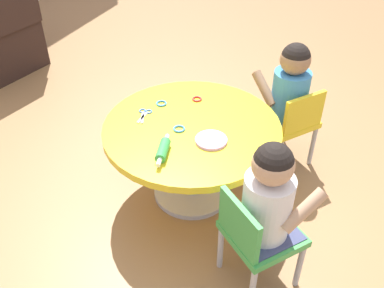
{
  "coord_description": "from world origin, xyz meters",
  "views": [
    {
      "loc": [
        -1.67,
        -0.74,
        1.78
      ],
      "look_at": [
        0.0,
        0.0,
        0.36
      ],
      "focal_mm": 40.5,
      "sensor_mm": 36.0,
      "label": 1
    }
  ],
  "objects_px": {
    "rolling_pin": "(163,150)",
    "seated_child_right": "(291,85)",
    "craft_table": "(192,142)",
    "craft_scissors": "(144,114)",
    "child_chair_left": "(256,235)",
    "seated_child_left": "(269,195)",
    "child_chair_right": "(290,122)"
  },
  "relations": [
    {
      "from": "craft_table",
      "to": "seated_child_right",
      "type": "distance_m",
      "value": 0.67
    },
    {
      "from": "rolling_pin",
      "to": "craft_scissors",
      "type": "height_order",
      "value": "rolling_pin"
    },
    {
      "from": "craft_table",
      "to": "rolling_pin",
      "type": "relative_size",
      "value": 4.09
    },
    {
      "from": "child_chair_left",
      "to": "craft_table",
      "type": "bearing_deg",
      "value": 49.54
    },
    {
      "from": "seated_child_right",
      "to": "rolling_pin",
      "type": "relative_size",
      "value": 2.24
    },
    {
      "from": "seated_child_left",
      "to": "craft_scissors",
      "type": "bearing_deg",
      "value": 64.31
    },
    {
      "from": "craft_table",
      "to": "seated_child_left",
      "type": "distance_m",
      "value": 0.67
    },
    {
      "from": "craft_scissors",
      "to": "rolling_pin",
      "type": "bearing_deg",
      "value": -136.82
    },
    {
      "from": "craft_table",
      "to": "seated_child_left",
      "type": "bearing_deg",
      "value": -126.93
    },
    {
      "from": "child_chair_left",
      "to": "seated_child_right",
      "type": "height_order",
      "value": "seated_child_right"
    },
    {
      "from": "craft_table",
      "to": "craft_scissors",
      "type": "height_order",
      "value": "craft_scissors"
    },
    {
      "from": "craft_table",
      "to": "child_chair_left",
      "type": "distance_m",
      "value": 0.65
    },
    {
      "from": "seated_child_right",
      "to": "child_chair_left",
      "type": "bearing_deg",
      "value": -173.5
    },
    {
      "from": "child_chair_right",
      "to": "seated_child_right",
      "type": "height_order",
      "value": "seated_child_right"
    },
    {
      "from": "rolling_pin",
      "to": "seated_child_right",
      "type": "bearing_deg",
      "value": -27.98
    },
    {
      "from": "seated_child_right",
      "to": "craft_scissors",
      "type": "bearing_deg",
      "value": 128.35
    },
    {
      "from": "seated_child_left",
      "to": "craft_table",
      "type": "bearing_deg",
      "value": 53.07
    },
    {
      "from": "child_chair_right",
      "to": "rolling_pin",
      "type": "height_order",
      "value": "child_chair_right"
    },
    {
      "from": "rolling_pin",
      "to": "seated_child_left",
      "type": "bearing_deg",
      "value": -102.38
    },
    {
      "from": "craft_table",
      "to": "child_chair_right",
      "type": "xyz_separation_m",
      "value": [
        0.49,
        -0.42,
        -0.06
      ]
    },
    {
      "from": "seated_child_left",
      "to": "child_chair_right",
      "type": "xyz_separation_m",
      "value": [
        0.88,
        0.1,
        -0.23
      ]
    },
    {
      "from": "child_chair_left",
      "to": "craft_scissors",
      "type": "xyz_separation_m",
      "value": [
        0.41,
        0.77,
        0.17
      ]
    },
    {
      "from": "rolling_pin",
      "to": "craft_scissors",
      "type": "bearing_deg",
      "value": 43.18
    },
    {
      "from": "child_chair_right",
      "to": "seated_child_right",
      "type": "distance_m",
      "value": 0.23
    },
    {
      "from": "child_chair_right",
      "to": "craft_scissors",
      "type": "bearing_deg",
      "value": 125.76
    },
    {
      "from": "seated_child_right",
      "to": "child_chair_right",
      "type": "bearing_deg",
      "value": -127.07
    },
    {
      "from": "seated_child_right",
      "to": "rolling_pin",
      "type": "bearing_deg",
      "value": 152.02
    },
    {
      "from": "child_chair_left",
      "to": "craft_scissors",
      "type": "distance_m",
      "value": 0.89
    },
    {
      "from": "child_chair_left",
      "to": "seated_child_left",
      "type": "distance_m",
      "value": 0.23
    },
    {
      "from": "child_chair_right",
      "to": "craft_scissors",
      "type": "xyz_separation_m",
      "value": [
        -0.5,
        0.69,
        0.17
      ]
    },
    {
      "from": "craft_table",
      "to": "seated_child_left",
      "type": "xyz_separation_m",
      "value": [
        -0.39,
        -0.52,
        0.16
      ]
    },
    {
      "from": "craft_table",
      "to": "child_chair_right",
      "type": "relative_size",
      "value": 1.74
    }
  ]
}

